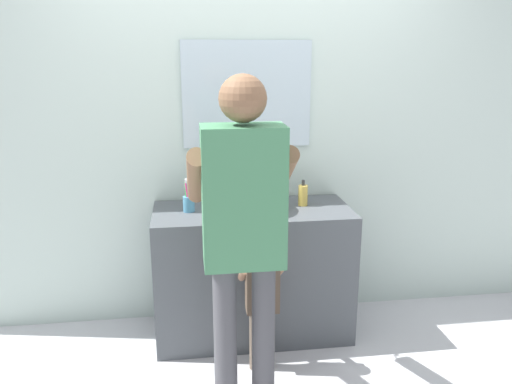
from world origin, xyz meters
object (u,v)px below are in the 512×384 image
Objects in this scene: child_toddler at (262,292)px; adult_parent at (243,217)px; toothbrush_cup at (189,203)px; soap_bottle at (303,195)px.

child_toddler is 0.61m from adult_parent.
toothbrush_cup is 0.73m from adult_parent.
child_toddler is (0.39, -0.41, -0.42)m from toothbrush_cup.
toothbrush_cup is 0.26× the size of child_toddler.
adult_parent reaches higher than soap_bottle.
soap_bottle is at bearing 53.86° from child_toddler.
adult_parent is at bearing -116.71° from child_toddler.
toothbrush_cup is at bearing 110.84° from adult_parent.
child_toddler is 0.47× the size of adult_parent.
soap_bottle is at bearing 2.74° from toothbrush_cup.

